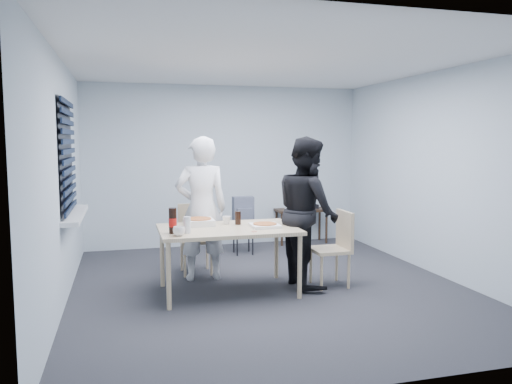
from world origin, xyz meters
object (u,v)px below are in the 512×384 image
object	(u,v)px
side_table	(301,214)
mug_a	(179,231)
stool	(243,232)
mug_b	(226,220)
backpack	(243,211)
soda_bottle	(173,221)
dining_table	(228,233)
person_black	(307,211)
chair_right	(337,243)
chair_far	(195,233)
person_white	(202,209)

from	to	relation	value
side_table	mug_a	size ratio (longest dim) A/B	7.01
stool	mug_b	bearing A→B (deg)	-110.20
backpack	stool	bearing A→B (deg)	92.74
backpack	mug_a	size ratio (longest dim) A/B	3.53
backpack	soda_bottle	world-z (taller)	soda_bottle
side_table	mug_a	distance (m)	3.59
dining_table	side_table	distance (m)	2.95
dining_table	person_black	world-z (taller)	person_black
person_black	soda_bottle	xyz separation A→B (m)	(-1.60, -0.25, -0.01)
side_table	soda_bottle	world-z (taller)	soda_bottle
chair_right	soda_bottle	xyz separation A→B (m)	(-1.94, -0.13, 0.36)
side_table	dining_table	bearing A→B (deg)	-126.51
chair_right	soda_bottle	distance (m)	1.97
person_black	side_table	bearing A→B (deg)	-18.68
person_black	mug_a	bearing A→B (deg)	104.33
chair_right	person_black	xyz separation A→B (m)	(-0.33, 0.11, 0.37)
chair_right	backpack	world-z (taller)	chair_right
side_table	mug_b	bearing A→B (deg)	-129.00
chair_far	person_white	bearing A→B (deg)	-85.51
chair_right	person_white	world-z (taller)	person_white
dining_table	backpack	size ratio (longest dim) A/B	3.53
side_table	stool	world-z (taller)	side_table
person_black	mug_a	distance (m)	1.61
backpack	soda_bottle	xyz separation A→B (m)	(-1.25, -2.01, 0.22)
dining_table	mug_a	world-z (taller)	mug_a
dining_table	soda_bottle	world-z (taller)	soda_bottle
dining_table	mug_a	size ratio (longest dim) A/B	12.45
person_black	backpack	distance (m)	1.81
side_table	soda_bottle	xyz separation A→B (m)	(-2.39, -2.56, 0.38)
mug_b	soda_bottle	xyz separation A→B (m)	(-0.67, -0.43, 0.08)
chair_far	person_black	distance (m)	1.58
person_white	backpack	size ratio (longest dim) A/B	4.08
side_table	stool	size ratio (longest dim) A/B	1.95
person_white	stool	size ratio (longest dim) A/B	4.00
mug_a	backpack	bearing A→B (deg)	60.87
dining_table	soda_bottle	xyz separation A→B (m)	(-0.63, -0.19, 0.19)
side_table	chair_right	bearing A→B (deg)	-100.55
chair_right	person_white	xyz separation A→B (m)	(-1.50, 0.68, 0.37)
mug_a	side_table	bearing A→B (deg)	49.21
side_table	soda_bottle	bearing A→B (deg)	-132.99
chair_right	stool	world-z (taller)	chair_right
dining_table	soda_bottle	size ratio (longest dim) A/B	5.62
chair_right	stool	bearing A→B (deg)	110.02
person_black	person_white	bearing A→B (deg)	64.06
person_white	side_table	size ratio (longest dim) A/B	2.05
chair_far	soda_bottle	distance (m)	1.31
mug_b	soda_bottle	distance (m)	0.80
dining_table	soda_bottle	distance (m)	0.69
chair_right	person_black	distance (m)	0.51
chair_right	stool	distance (m)	2.01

